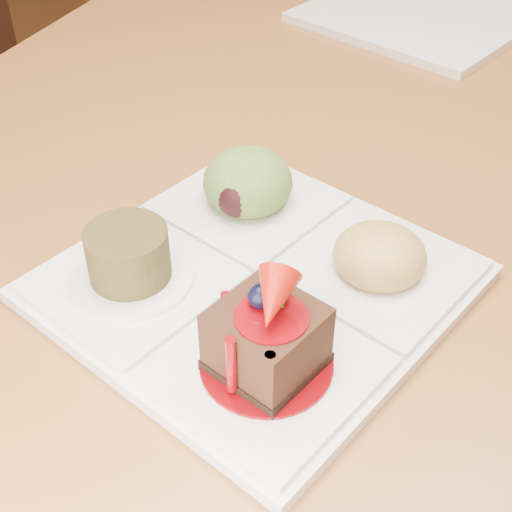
% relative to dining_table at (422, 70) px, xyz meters
% --- Properties ---
extents(ground, '(6.00, 6.00, 0.00)m').
position_rel_dining_table_xyz_m(ground, '(0.00, 0.00, -0.68)').
color(ground, brown).
extents(dining_table, '(1.00, 1.80, 0.75)m').
position_rel_dining_table_xyz_m(dining_table, '(0.00, 0.00, 0.00)').
color(dining_table, brown).
rests_on(dining_table, ground).
extents(chair_left, '(0.48, 0.48, 0.87)m').
position_rel_dining_table_xyz_m(chair_left, '(-0.85, 0.08, -0.19)').
color(chair_left, '#321810').
rests_on(chair_left, ground).
extents(sampler_plate, '(0.37, 0.37, 0.11)m').
position_rel_dining_table_xyz_m(sampler_plate, '(-0.01, -0.60, 0.09)').
color(sampler_plate, silver).
rests_on(sampler_plate, dining_table).
extents(second_plate, '(0.37, 0.37, 0.01)m').
position_rel_dining_table_xyz_m(second_plate, '(-0.02, 0.03, 0.07)').
color(second_plate, silver).
rests_on(second_plate, dining_table).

